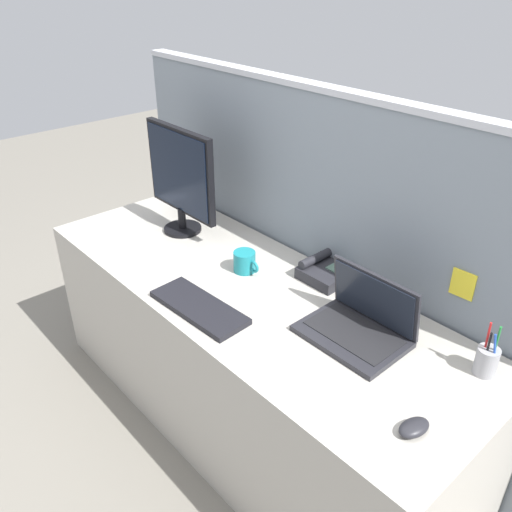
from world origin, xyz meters
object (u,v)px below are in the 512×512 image
Objects in this scene: laptop at (360,321)px; coffee_mug at (245,262)px; computer_mouse_right_hand at (414,427)px; desktop_monitor at (180,176)px; pen_cup at (487,360)px; keyboard_main at (199,307)px; desk_phone at (326,271)px; cell_phone_white_slab at (109,218)px.

laptop is 2.69× the size of coffee_mug.
laptop reaches higher than computer_mouse_right_hand.
pen_cup is at bearing 4.89° from desktop_monitor.
coffee_mug is (-0.09, 0.30, 0.03)m from keyboard_main.
desk_phone is 0.54m from keyboard_main.
pen_cup is at bearing 9.06° from coffee_mug.
desk_phone is 0.33m from coffee_mug.
laptop is at bearing 157.83° from computer_mouse_right_hand.
computer_mouse_right_hand is 1.76m from cell_phone_white_slab.
computer_mouse_right_hand is at bearing -9.62° from desktop_monitor.
laptop reaches higher than desk_phone.
desktop_monitor is 1.41× the size of laptop.
pen_cup is 1.80m from cell_phone_white_slab.
desktop_monitor is 4.87× the size of computer_mouse_right_hand.
laptop reaches higher than keyboard_main.
desktop_monitor is at bearing -175.11° from pen_cup.
coffee_mug is at bearing -26.76° from cell_phone_white_slab.
cell_phone_white_slab is at bearing -171.34° from computer_mouse_right_hand.
computer_mouse_right_hand is at bearing -40.13° from cell_phone_white_slab.
pen_cup is at bearing 24.83° from keyboard_main.
cell_phone_white_slab is (-1.39, -0.20, -0.05)m from laptop.
computer_mouse_right_hand is 0.97m from coffee_mug.
desktop_monitor is 0.48m from cell_phone_white_slab.
computer_mouse_right_hand reaches higher than keyboard_main.
keyboard_main is 0.86m from computer_mouse_right_hand.
desktop_monitor is 2.51× the size of desk_phone.
computer_mouse_right_hand is 0.36m from pen_cup.
laptop is at bearing -30.77° from desk_phone.
computer_mouse_right_hand is 0.54× the size of pen_cup.
keyboard_main is (-0.16, -0.52, -0.02)m from desk_phone.
keyboard_main is 2.91× the size of cell_phone_white_slab.
coffee_mug is (0.47, -0.03, -0.23)m from desktop_monitor.
coffee_mug is at bearing -170.94° from pen_cup.
desk_phone is 0.81m from computer_mouse_right_hand.
pen_cup is 1.35× the size of cell_phone_white_slab.
computer_mouse_right_hand is (0.85, 0.09, 0.01)m from keyboard_main.
pen_cup is 0.97m from coffee_mug.
laptop is 1.85× the size of pen_cup.
laptop is 0.44m from computer_mouse_right_hand.
laptop reaches higher than cell_phone_white_slab.
computer_mouse_right_hand is 0.78× the size of coffee_mug.
computer_mouse_right_hand reaches higher than cell_phone_white_slab.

